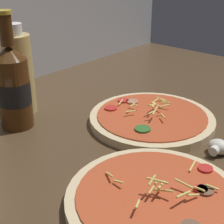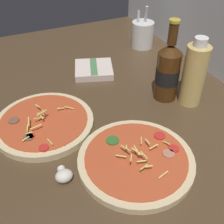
# 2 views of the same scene
# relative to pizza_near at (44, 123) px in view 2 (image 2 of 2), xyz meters

# --- Properties ---
(counter_slab) EXTENTS (1.60, 0.90, 0.03)m
(counter_slab) POSITION_rel_pizza_near_xyz_m (0.08, 0.19, -0.02)
(counter_slab) COLOR #4C3823
(counter_slab) RESTS_ON ground
(pizza_near) EXTENTS (0.29, 0.29, 0.06)m
(pizza_near) POSITION_rel_pizza_near_xyz_m (0.00, 0.00, 0.00)
(pizza_near) COLOR beige
(pizza_near) RESTS_ON counter_slab
(pizza_far) EXTENTS (0.29, 0.29, 0.05)m
(pizza_far) POSITION_rel_pizza_near_xyz_m (0.24, 0.18, -0.00)
(pizza_far) COLOR beige
(pizza_far) RESTS_ON counter_slab
(beer_bottle) EXTENTS (0.08, 0.08, 0.26)m
(beer_bottle) POSITION_rel_pizza_near_xyz_m (0.02, 0.40, 0.09)
(beer_bottle) COLOR #47280F
(beer_bottle) RESTS_ON counter_slab
(oil_bottle) EXTENTS (0.07, 0.07, 0.22)m
(oil_bottle) POSITION_rel_pizza_near_xyz_m (0.07, 0.46, 0.09)
(oil_bottle) COLOR #D6B766
(oil_bottle) RESTS_ON counter_slab
(mushroom_left) EXTENTS (0.04, 0.04, 0.03)m
(mushroom_left) POSITION_rel_pizza_near_xyz_m (0.21, -0.00, 0.00)
(mushroom_left) COLOR white
(mushroom_left) RESTS_ON counter_slab
(utensil_crock) EXTENTS (0.09, 0.09, 0.18)m
(utensil_crock) POSITION_rel_pizza_near_xyz_m (-0.35, 0.52, 0.05)
(utensil_crock) COLOR silver
(utensil_crock) RESTS_ON counter_slab
(dish_towel) EXTENTS (0.17, 0.18, 0.03)m
(dish_towel) POSITION_rel_pizza_near_xyz_m (-0.23, 0.25, 0.00)
(dish_towel) COLOR beige
(dish_towel) RESTS_ON counter_slab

